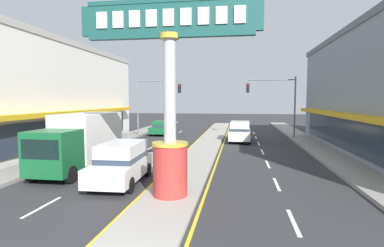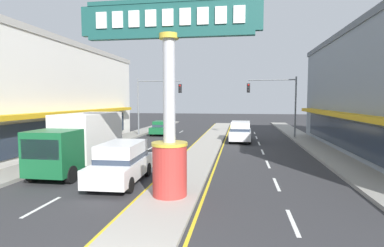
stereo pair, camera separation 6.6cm
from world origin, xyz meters
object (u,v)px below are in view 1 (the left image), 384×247
at_px(traffic_light_right_side, 277,96).
at_px(suv_far_right_lane, 122,162).
at_px(traffic_light_left_side, 153,97).
at_px(box_truck_near_left_lane, 81,139).
at_px(district_sign, 170,106).
at_px(sedan_mid_left_lane, 160,128).
at_px(storefront_left, 32,95).
at_px(suv_near_right_lane, 240,131).

relative_size(traffic_light_right_side, suv_far_right_lane, 1.33).
bearing_deg(traffic_light_left_side, box_truck_near_left_lane, -89.00).
bearing_deg(traffic_light_left_side, district_sign, -72.09).
bearing_deg(suv_far_right_lane, sedan_mid_left_lane, 99.61).
relative_size(traffic_light_left_side, sedan_mid_left_lane, 1.41).
relative_size(storefront_left, traffic_light_left_side, 3.97).
distance_m(storefront_left, traffic_light_left_side, 11.58).
bearing_deg(box_truck_near_left_lane, suv_near_right_lane, 54.94).
relative_size(traffic_light_left_side, box_truck_near_left_lane, 0.90).
bearing_deg(traffic_light_right_side, storefront_left, -157.84).
bearing_deg(traffic_light_left_side, suv_far_right_lane, -78.60).
xyz_separation_m(storefront_left, sedan_mid_left_lane, (8.23, 10.14, -3.53)).
bearing_deg(district_sign, box_truck_near_left_lane, 145.26).
height_order(storefront_left, suv_far_right_lane, storefront_left).
xyz_separation_m(traffic_light_left_side, box_truck_near_left_lane, (0.27, -15.45, -2.55)).
relative_size(traffic_light_left_side, suv_near_right_lane, 1.33).
distance_m(district_sign, traffic_light_left_side, 20.68).
bearing_deg(traffic_light_right_side, suv_near_right_lane, -141.85).
xyz_separation_m(traffic_light_right_side, suv_near_right_lane, (-3.59, -2.82, -3.26)).
xyz_separation_m(suv_far_right_lane, sedan_mid_left_lane, (-3.30, 19.49, -0.20)).
relative_size(district_sign, traffic_light_left_side, 1.22).
bearing_deg(storefront_left, traffic_light_right_side, 22.16).
relative_size(storefront_left, box_truck_near_left_lane, 3.56).
xyz_separation_m(district_sign, storefront_left, (-14.30, 11.24, 0.65)).
relative_size(district_sign, suv_near_right_lane, 1.63).
distance_m(suv_near_right_lane, sedan_mid_left_lane, 9.95).
distance_m(district_sign, box_truck_near_left_lane, 7.66).
relative_size(storefront_left, traffic_light_right_side, 3.97).
height_order(suv_far_right_lane, sedan_mid_left_lane, suv_far_right_lane).
height_order(district_sign, storefront_left, storefront_left).
bearing_deg(suv_near_right_lane, storefront_left, -161.85).
bearing_deg(district_sign, traffic_light_right_side, 72.08).
bearing_deg(district_sign, suv_far_right_lane, 145.56).
distance_m(traffic_light_right_side, suv_near_right_lane, 5.61).
relative_size(district_sign, traffic_light_right_side, 1.22).
distance_m(traffic_light_left_side, suv_near_right_lane, 10.10).
xyz_separation_m(suv_near_right_lane, suv_far_right_lane, (-5.55, -14.94, 0.00)).
bearing_deg(suv_far_right_lane, traffic_light_left_side, 101.40).
bearing_deg(district_sign, traffic_light_left_side, 107.91).
bearing_deg(traffic_light_right_side, box_truck_near_left_lane, -128.87).
xyz_separation_m(traffic_light_right_side, suv_far_right_lane, (-9.13, -17.76, -3.26)).
bearing_deg(box_truck_near_left_lane, district_sign, -34.74).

